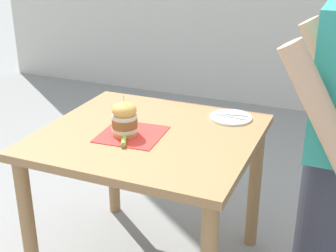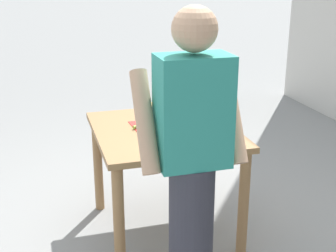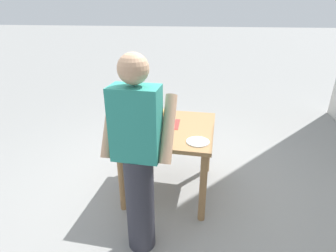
{
  "view_description": "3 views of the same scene",
  "coord_description": "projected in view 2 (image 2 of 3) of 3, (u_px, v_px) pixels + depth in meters",
  "views": [
    {
      "loc": [
        1.87,
        0.89,
        1.69
      ],
      "look_at": [
        0.0,
        0.1,
        0.85
      ],
      "focal_mm": 50.0,
      "sensor_mm": 36.0,
      "label": 1
    },
    {
      "loc": [
        0.82,
        2.92,
        1.86
      ],
      "look_at": [
        0.0,
        0.1,
        0.85
      ],
      "focal_mm": 50.0,
      "sensor_mm": 36.0,
      "label": 2
    },
    {
      "loc": [
        -0.48,
        2.55,
        1.92
      ],
      "look_at": [
        0.0,
        0.1,
        0.85
      ],
      "focal_mm": 28.0,
      "sensor_mm": 36.0,
      "label": 3
    }
  ],
  "objects": [
    {
      "name": "serving_paper",
      "position": [
        154.0,
        126.0,
        3.26
      ],
      "size": [
        0.31,
        0.31,
        0.0
      ],
      "primitive_type": "cube",
      "rotation": [
        0.0,
        0.0,
        0.07
      ],
      "color": "red",
      "rests_on": "patio_table"
    },
    {
      "name": "sandwich",
      "position": [
        150.0,
        114.0,
        3.25
      ],
      "size": [
        0.13,
        0.13,
        0.2
      ],
      "color": "gold",
      "rests_on": "serving_paper"
    },
    {
      "name": "side_plate_with_forks",
      "position": [
        226.0,
        138.0,
        3.01
      ],
      "size": [
        0.22,
        0.22,
        0.02
      ],
      "color": "white",
      "rests_on": "patio_table"
    },
    {
      "name": "diner_across_table",
      "position": [
        192.0,
        167.0,
        2.38
      ],
      "size": [
        0.55,
        0.35,
        1.69
      ],
      "color": "#33333D",
      "rests_on": "ground"
    },
    {
      "name": "patio_table",
      "position": [
        164.0,
        146.0,
        3.26
      ],
      "size": [
        0.94,
        1.02,
        0.8
      ],
      "color": "#9E7247",
      "rests_on": "ground"
    },
    {
      "name": "ground_plane",
      "position": [
        164.0,
        229.0,
        3.47
      ],
      "size": [
        80.0,
        80.0,
        0.0
      ],
      "primitive_type": "plane",
      "color": "gray"
    },
    {
      "name": "pickle_spear",
      "position": [
        139.0,
        126.0,
        3.21
      ],
      "size": [
        0.1,
        0.06,
        0.02
      ],
      "primitive_type": "cylinder",
      "rotation": [
        0.0,
        1.57,
        0.43
      ],
      "color": "#8EA83D",
      "rests_on": "serving_paper"
    }
  ]
}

